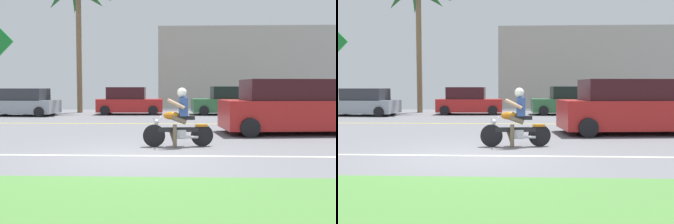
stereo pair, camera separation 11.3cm
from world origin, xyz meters
TOP-DOWN VIEW (x-y plane):
  - ground at (0.00, 3.00)m, footprint 56.00×30.00m
  - grass_median at (0.00, -4.10)m, footprint 56.00×3.80m
  - lane_line_near at (0.00, 0.07)m, footprint 50.40×0.12m
  - lane_line_far at (0.00, 7.74)m, footprint 50.40×0.12m
  - motorcyclist at (0.95, 1.48)m, footprint 1.93×0.63m
  - suv_nearby at (4.87, 4.52)m, footprint 5.03×2.58m
  - parked_car_0 at (-8.08, 12.17)m, footprint 4.19×2.17m
  - parked_car_1 at (-2.12, 13.50)m, footprint 3.94×2.01m
  - parked_car_2 at (3.93, 13.53)m, footprint 4.46×2.19m
  - building_far at (5.94, 21.00)m, footprint 13.27×4.00m

SIDE VIEW (x-z plane):
  - ground at x=0.00m, z-range -0.04..0.00m
  - lane_line_near at x=0.00m, z-range 0.00..0.01m
  - lane_line_far at x=0.00m, z-range 0.00..0.01m
  - grass_median at x=0.00m, z-range 0.00..0.06m
  - motorcyclist at x=0.95m, z-range -0.12..1.49m
  - parked_car_0 at x=-8.08m, z-range -0.05..1.51m
  - parked_car_1 at x=-2.12m, z-range -0.06..1.57m
  - parked_car_2 at x=3.93m, z-range -0.06..1.61m
  - suv_nearby at x=4.87m, z-range -0.02..1.87m
  - building_far at x=5.94m, z-range 0.00..6.19m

